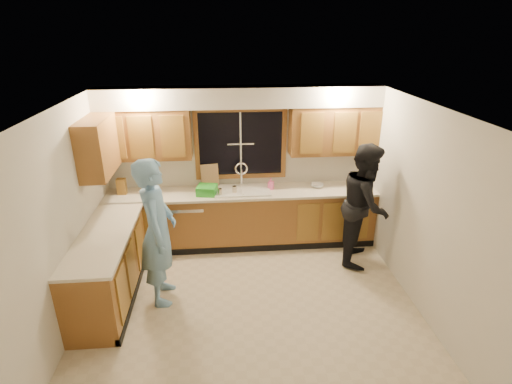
% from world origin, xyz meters
% --- Properties ---
extents(floor, '(4.20, 4.20, 0.00)m').
position_xyz_m(floor, '(0.00, 0.00, 0.00)').
color(floor, beige).
rests_on(floor, ground).
extents(ceiling, '(4.20, 4.20, 0.00)m').
position_xyz_m(ceiling, '(0.00, 0.00, 2.50)').
color(ceiling, white).
extents(wall_back, '(4.20, 0.00, 4.20)m').
position_xyz_m(wall_back, '(0.00, 1.90, 1.25)').
color(wall_back, beige).
rests_on(wall_back, ground).
extents(wall_left, '(0.00, 3.80, 3.80)m').
position_xyz_m(wall_left, '(-2.10, 0.00, 1.25)').
color(wall_left, beige).
rests_on(wall_left, ground).
extents(wall_right, '(0.00, 3.80, 3.80)m').
position_xyz_m(wall_right, '(2.10, 0.00, 1.25)').
color(wall_right, beige).
rests_on(wall_right, ground).
extents(base_cabinets_back, '(4.20, 0.60, 0.88)m').
position_xyz_m(base_cabinets_back, '(0.00, 1.60, 0.44)').
color(base_cabinets_back, brown).
rests_on(base_cabinets_back, ground).
extents(base_cabinets_left, '(0.60, 1.90, 0.88)m').
position_xyz_m(base_cabinets_left, '(-1.80, 0.35, 0.44)').
color(base_cabinets_left, brown).
rests_on(base_cabinets_left, ground).
extents(countertop_back, '(4.20, 0.63, 0.04)m').
position_xyz_m(countertop_back, '(0.00, 1.58, 0.90)').
color(countertop_back, beige).
rests_on(countertop_back, base_cabinets_back).
extents(countertop_left, '(0.63, 1.90, 0.04)m').
position_xyz_m(countertop_left, '(-1.79, 0.35, 0.90)').
color(countertop_left, beige).
rests_on(countertop_left, base_cabinets_left).
extents(upper_cabinets_left, '(1.35, 0.33, 0.75)m').
position_xyz_m(upper_cabinets_left, '(-1.43, 1.73, 1.83)').
color(upper_cabinets_left, brown).
rests_on(upper_cabinets_left, wall_back).
extents(upper_cabinets_right, '(1.35, 0.33, 0.75)m').
position_xyz_m(upper_cabinets_right, '(1.43, 1.73, 1.83)').
color(upper_cabinets_right, brown).
rests_on(upper_cabinets_right, wall_back).
extents(upper_cabinets_return, '(0.33, 0.90, 0.75)m').
position_xyz_m(upper_cabinets_return, '(-1.94, 1.12, 1.83)').
color(upper_cabinets_return, brown).
rests_on(upper_cabinets_return, wall_left).
extents(soffit, '(4.20, 0.35, 0.30)m').
position_xyz_m(soffit, '(0.00, 1.72, 2.35)').
color(soffit, silver).
rests_on(soffit, wall_back).
extents(window_frame, '(1.44, 0.03, 1.14)m').
position_xyz_m(window_frame, '(0.00, 1.89, 1.60)').
color(window_frame, black).
rests_on(window_frame, wall_back).
extents(sink, '(0.86, 0.52, 0.57)m').
position_xyz_m(sink, '(0.00, 1.60, 0.86)').
color(sink, white).
rests_on(sink, countertop_back).
extents(dishwasher, '(0.60, 0.56, 0.82)m').
position_xyz_m(dishwasher, '(-0.85, 1.59, 0.41)').
color(dishwasher, white).
rests_on(dishwasher, floor).
extents(stove, '(0.58, 0.75, 0.90)m').
position_xyz_m(stove, '(-1.80, -0.22, 0.45)').
color(stove, white).
rests_on(stove, floor).
extents(man, '(0.48, 0.71, 1.91)m').
position_xyz_m(man, '(-1.12, 0.28, 0.96)').
color(man, '#70A4D5').
rests_on(man, floor).
extents(woman, '(0.97, 1.08, 1.81)m').
position_xyz_m(woman, '(1.76, 0.97, 0.91)').
color(woman, black).
rests_on(woman, floor).
extents(knife_block, '(0.13, 0.11, 0.25)m').
position_xyz_m(knife_block, '(-1.84, 1.65, 1.04)').
color(knife_block, olive).
rests_on(knife_block, countertop_back).
extents(cutting_board, '(0.29, 0.15, 0.37)m').
position_xyz_m(cutting_board, '(-0.50, 1.82, 1.11)').
color(cutting_board, tan).
rests_on(cutting_board, countertop_back).
extents(dish_crate, '(0.33, 0.32, 0.14)m').
position_xyz_m(dish_crate, '(-0.54, 1.52, 0.99)').
color(dish_crate, green).
rests_on(dish_crate, countertop_back).
extents(soap_bottle, '(0.11, 0.11, 0.18)m').
position_xyz_m(soap_bottle, '(0.46, 1.64, 1.01)').
color(soap_bottle, pink).
rests_on(soap_bottle, countertop_back).
extents(bowl, '(0.26, 0.26, 0.05)m').
position_xyz_m(bowl, '(1.20, 1.67, 0.95)').
color(bowl, silver).
rests_on(bowl, countertop_back).
extents(can_left, '(0.07, 0.07, 0.11)m').
position_xyz_m(can_left, '(-0.35, 1.45, 0.98)').
color(can_left, '#BEAE92').
rests_on(can_left, countertop_back).
extents(can_right, '(0.07, 0.07, 0.12)m').
position_xyz_m(can_right, '(-0.12, 1.50, 0.98)').
color(can_right, '#BEAE92').
rests_on(can_right, countertop_back).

